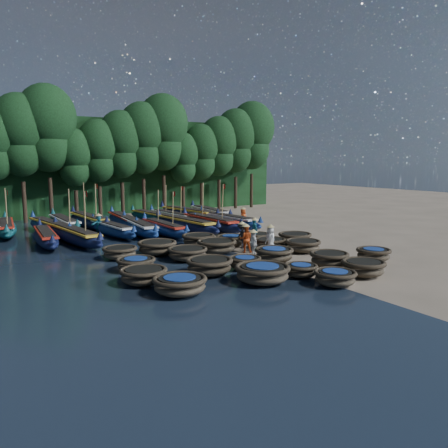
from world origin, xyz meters
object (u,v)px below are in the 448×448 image
coracle_16 (188,253)px  long_boat_8 (228,221)px  coracle_11 (209,266)px  fisherman_5 (99,224)px  coracle_21 (157,247)px  fisherman_0 (270,239)px  coracle_10 (144,275)px  coracle_9 (373,254)px  fisherman_1 (255,229)px  coracle_22 (198,240)px  long_boat_9 (6,228)px  coracle_14 (303,245)px  long_boat_10 (50,227)px  coracle_7 (301,270)px  long_boat_16 (188,214)px  long_boat_5 (164,228)px  coracle_24 (258,237)px  coracle_12 (245,262)px  long_boat_3 (112,229)px  coracle_13 (274,254)px  long_boat_7 (210,223)px  long_boat_15 (172,217)px  coracle_18 (270,243)px  fisherman_4 (253,243)px  coracle_6 (262,273)px  coracle_23 (231,240)px  coracle_17 (217,246)px  fisherman_2 (246,238)px  long_boat_4 (138,227)px  long_boat_11 (64,223)px  coracle_3 (335,277)px  coracle_20 (120,252)px  long_boat_6 (185,224)px  long_boat_12 (89,221)px  long_boat_2 (76,236)px  long_boat_1 (46,237)px  long_boat_13 (123,220)px  coracle_8 (329,259)px  coracle_15 (136,264)px  fisherman_6 (243,217)px  coracle_5 (180,284)px

coracle_16 → long_boat_8: long_boat_8 is taller
coracle_11 → fisherman_5: bearing=94.6°
coracle_11 → coracle_21: (-0.34, 5.71, 0.00)m
long_boat_8 → fisherman_0: bearing=-113.2°
coracle_10 → fisherman_0: (9.24, 2.39, 0.46)m
coracle_9 → fisherman_1: size_ratio=1.19×
coracle_22 → fisherman_0: 5.00m
long_boat_9 → fisherman_0: size_ratio=4.38×
coracle_14 → long_boat_10: size_ratio=0.27×
coracle_7 → coracle_14: (4.07, 4.35, 0.06)m
coracle_14 → long_boat_16: long_boat_16 is taller
coracle_14 → long_boat_5: bearing=114.5°
coracle_21 → coracle_24: size_ratio=1.17×
coracle_12 → fisherman_1: bearing=50.4°
coracle_22 → long_boat_3: (-3.58, 7.09, 0.06)m
coracle_13 → long_boat_9: bearing=123.0°
long_boat_7 → coracle_7: bearing=-105.5°
long_boat_15 → fisherman_5: long_boat_15 is taller
coracle_18 → fisherman_4: fisherman_4 is taller
coracle_6 → coracle_23: 9.11m
coracle_17 → fisherman_2: 1.87m
coracle_9 → long_boat_4: long_boat_4 is taller
long_boat_9 → fisherman_5: bearing=-25.7°
coracle_12 → long_boat_10: size_ratio=0.21×
long_boat_11 → fisherman_1: fisherman_1 is taller
long_boat_10 → fisherman_1: (11.53, -11.05, 0.35)m
coracle_17 → long_boat_5: bearing=90.1°
coracle_3 → coracle_7: 1.97m
coracle_20 → fisherman_5: size_ratio=1.15×
coracle_11 → coracle_13: 4.45m
long_boat_6 → long_boat_12: bearing=126.8°
coracle_10 → long_boat_8: long_boat_8 is taller
coracle_13 → long_boat_7: (2.66, 11.72, 0.13)m
coracle_17 → fisherman_4: size_ratio=1.50×
long_boat_2 → fisherman_0: (9.53, -9.29, 0.31)m
long_boat_1 → long_boat_15: 12.87m
coracle_14 → fisherman_4: (-3.37, 0.61, 0.41)m
long_boat_5 → long_boat_15: size_ratio=1.01×
coracle_21 → fisherman_0: size_ratio=1.48×
coracle_10 → long_boat_4: size_ratio=0.26×
coracle_22 → fisherman_4: (1.28, -4.43, 0.38)m
coracle_22 → coracle_24: bearing=-14.0°
coracle_20 → long_boat_5: size_ratio=0.25×
coracle_18 → coracle_22: size_ratio=0.94×
long_boat_9 → long_boat_13: size_ratio=0.97×
coracle_7 → coracle_8: bearing=14.4°
long_boat_16 → long_boat_13: bearing=177.3°
coracle_15 → coracle_16: coracle_16 is taller
coracle_16 → fisherman_6: size_ratio=1.49×
coracle_5 → coracle_15: size_ratio=1.13×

